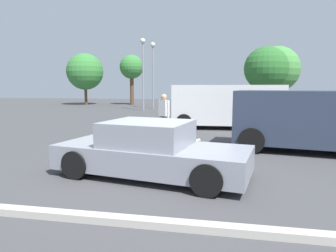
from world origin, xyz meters
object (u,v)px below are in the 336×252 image
(suv_dark, at_px, (314,119))
(light_post_near, at_px, (143,61))
(dog, at_px, (190,141))
(light_post_mid, at_px, (153,64))
(van_white, at_px, (227,105))
(pedestrian, at_px, (164,112))
(sedan_foreground, at_px, (151,151))

(suv_dark, xyz_separation_m, light_post_near, (-9.54, 14.60, 3.05))
(dog, height_order, light_post_mid, light_post_mid)
(dog, xyz_separation_m, van_white, (1.22, 5.16, 0.91))
(dog, relative_size, van_white, 0.12)
(dog, distance_m, light_post_near, 16.31)
(light_post_mid, bearing_deg, suv_dark, -61.36)
(suv_dark, height_order, light_post_near, light_post_near)
(light_post_near, xyz_separation_m, light_post_mid, (0.30, 2.33, -0.01))
(van_white, height_order, pedestrian, van_white)
(pedestrian, height_order, light_post_mid, light_post_mid)
(sedan_foreground, bearing_deg, light_post_near, 116.58)
(dog, bearing_deg, pedestrian, -69.66)
(suv_dark, xyz_separation_m, pedestrian, (-5.13, 1.61, -0.00))
(sedan_foreground, xyz_separation_m, suv_dark, (4.42, 3.44, 0.47))
(van_white, bearing_deg, sedan_foreground, -104.66)
(van_white, bearing_deg, light_post_mid, 116.09)
(dog, bearing_deg, sedan_foreground, 65.76)
(suv_dark, distance_m, light_post_near, 17.70)
(sedan_foreground, bearing_deg, van_white, 88.82)
(sedan_foreground, relative_size, light_post_mid, 0.78)
(pedestrian, bearing_deg, light_post_mid, 49.88)
(van_white, xyz_separation_m, light_post_mid, (-6.59, 11.97, 2.95))
(pedestrian, relative_size, light_post_mid, 0.29)
(van_white, relative_size, pedestrian, 3.04)
(sedan_foreground, relative_size, dog, 7.24)
(pedestrian, bearing_deg, dog, -110.25)
(sedan_foreground, distance_m, light_post_mid, 21.22)
(pedestrian, bearing_deg, light_post_near, 53.60)
(suv_dark, relative_size, pedestrian, 2.90)
(dog, bearing_deg, van_white, -117.84)
(sedan_foreground, relative_size, suv_dark, 0.91)
(dog, bearing_deg, light_post_mid, -87.13)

